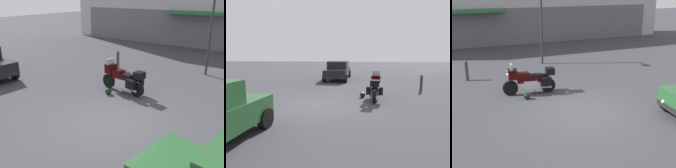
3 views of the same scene
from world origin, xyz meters
The scene contains 5 objects.
ground_plane centered at (0.00, 0.00, 0.00)m, with size 80.00×80.00×0.00m, color #38383D.
motorcycle centered at (-1.30, 2.66, 0.62)m, with size 2.26×0.88×1.36m.
helmet centered at (-1.64, 2.05, 0.14)m, with size 0.28×0.28×0.28m, color black.
car_sedan_far centered at (-8.52, 0.18, 0.78)m, with size 4.64×2.11×1.56m.
bollard_curbside centered at (-3.65, 5.63, 0.52)m, with size 0.16×0.16×0.99m.
Camera 2 is at (8.61, 1.66, 2.36)m, focal length 32.12 mm.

